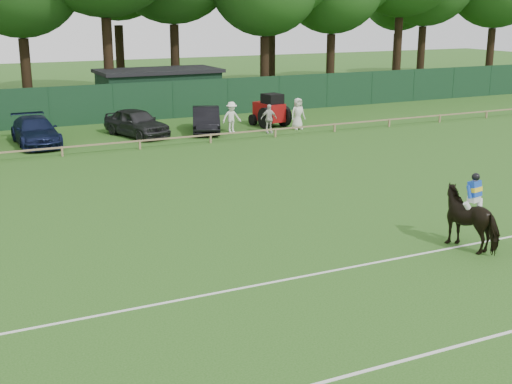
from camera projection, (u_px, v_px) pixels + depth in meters
ground at (286, 265)px, 19.83m from camera, size 160.00×160.00×0.00m
horse_dark at (472, 219)px, 21.06m from camera, size 1.49×2.37×1.85m
sedan_navy at (36, 131)px, 36.84m from camera, size 2.19×5.20×1.50m
hatch_grey at (137, 123)px, 39.27m from camera, size 3.22×5.06×1.60m
estate_black at (206, 120)px, 40.69m from camera, size 3.06×4.76×1.48m
spectator_left at (232, 117)px, 40.51m from camera, size 1.18×0.69×1.82m
spectator_mid at (269, 119)px, 40.31m from camera, size 1.03×0.50×1.70m
spectator_right at (298, 114)px, 41.54m from camera, size 0.95×0.64×1.90m
rider_dark at (475, 194)px, 20.84m from camera, size 0.93×0.48×1.41m
polo_ball at (469, 217)px, 24.15m from camera, size 0.09×0.09×0.09m
pitch_lines at (353, 311)px, 16.79m from camera, size 60.00×5.10×0.01m
pitch_rail at (121, 143)px, 35.34m from camera, size 62.10×0.10×0.50m
perimeter_fence at (82, 105)px, 42.95m from camera, size 92.08×0.08×2.50m
utility_shed at (159, 91)px, 48.00m from camera, size 8.40×4.40×3.04m
tree_row at (87, 107)px, 51.06m from camera, size 96.00×12.00×21.00m
tractor at (270, 111)px, 42.51m from camera, size 1.97×2.65×2.05m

